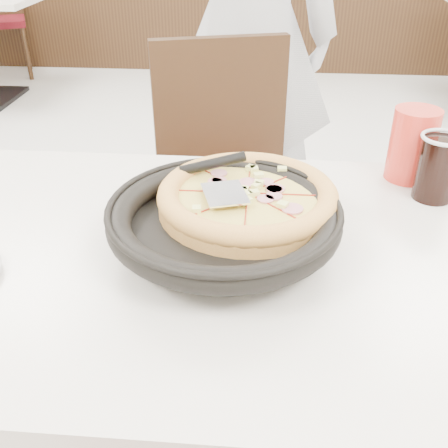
# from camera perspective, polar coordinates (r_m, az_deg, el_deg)

# --- Properties ---
(floor) EXTENTS (7.00, 7.00, 0.00)m
(floor) POSITION_cam_1_polar(r_m,az_deg,el_deg) (1.82, -4.08, -13.37)
(floor) COLOR #B6B6B1
(floor) RESTS_ON ground
(wainscot_back) EXTENTS (5.90, 0.03, 1.10)m
(wainscot_back) POSITION_cam_1_polar(r_m,az_deg,el_deg) (4.81, 2.02, 22.65)
(wainscot_back) COLOR black
(wainscot_back) RESTS_ON floor
(main_table) EXTENTS (1.29, 0.94, 0.75)m
(main_table) POSITION_cam_1_polar(r_m,az_deg,el_deg) (1.20, -2.41, -17.69)
(main_table) COLOR white
(main_table) RESTS_ON floor
(chair_far) EXTENTS (0.52, 0.52, 0.95)m
(chair_far) POSITION_cam_1_polar(r_m,az_deg,el_deg) (1.62, 0.93, 1.64)
(chair_far) COLOR black
(chair_far) RESTS_ON floor
(trivet) EXTENTS (0.12, 0.12, 0.04)m
(trivet) POSITION_cam_1_polar(r_m,az_deg,el_deg) (0.95, 1.51, -1.22)
(trivet) COLOR black
(trivet) RESTS_ON main_table
(pizza_pan) EXTENTS (0.41, 0.41, 0.01)m
(pizza_pan) POSITION_cam_1_polar(r_m,az_deg,el_deg) (0.92, -0.00, -0.42)
(pizza_pan) COLOR black
(pizza_pan) RESTS_ON trivet
(pizza) EXTENTS (0.36, 0.36, 0.02)m
(pizza) POSITION_cam_1_polar(r_m,az_deg,el_deg) (0.96, 2.56, 2.26)
(pizza) COLOR #DEA456
(pizza) RESTS_ON pizza_pan
(pizza_server) EXTENTS (0.10, 0.11, 0.00)m
(pizza_server) POSITION_cam_1_polar(r_m,az_deg,el_deg) (0.93, 0.08, 3.35)
(pizza_server) COLOR white
(pizza_server) RESTS_ON pizza
(cola_glass) EXTENTS (0.09, 0.09, 0.13)m
(cola_glass) POSITION_cam_1_polar(r_m,az_deg,el_deg) (1.16, 22.17, 5.52)
(cola_glass) COLOR black
(cola_glass) RESTS_ON main_table
(red_cup) EXTENTS (0.11, 0.11, 0.16)m
(red_cup) POSITION_cam_1_polar(r_m,az_deg,el_deg) (1.23, 19.82, 8.12)
(red_cup) COLOR red
(red_cup) RESTS_ON main_table
(diner_person) EXTENTS (0.71, 0.53, 1.79)m
(diner_person) POSITION_cam_1_polar(r_m,az_deg,el_deg) (1.98, 2.48, 20.28)
(diner_person) COLOR #B9BABF
(diner_person) RESTS_ON floor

